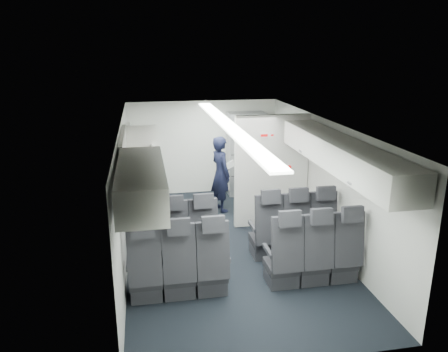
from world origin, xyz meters
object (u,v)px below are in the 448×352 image
object	(u,v)px
boarding_door	(130,173)
flight_attendant	(221,174)
seat_row_mid	(248,264)
galley_unit	(246,154)
carry_on_bag	(139,159)
seat_row_front	(235,237)

from	to	relation	value
boarding_door	flight_attendant	xyz separation A→B (m)	(1.82, 0.18, -0.16)
seat_row_mid	galley_unit	bearing A→B (deg)	77.12
boarding_door	carry_on_bag	world-z (taller)	carry_on_bag
seat_row_front	flight_attendant	size ratio (longest dim) A/B	2.10
seat_row_mid	galley_unit	distance (m)	4.30
seat_row_front	flight_attendant	bearing A→B (deg)	85.46
seat_row_front	seat_row_mid	distance (m)	0.90
galley_unit	carry_on_bag	size ratio (longest dim) A/B	4.61
seat_row_front	carry_on_bag	distance (m)	2.01
seat_row_front	seat_row_mid	world-z (taller)	same
seat_row_front	seat_row_mid	size ratio (longest dim) A/B	1.00
seat_row_front	boarding_door	world-z (taller)	boarding_door
seat_row_mid	boarding_door	distance (m)	3.45
seat_row_front	flight_attendant	world-z (taller)	flight_attendant
boarding_door	galley_unit	bearing A→B (deg)	24.28
seat_row_front	boarding_door	bearing A→B (deg)	128.16
flight_attendant	carry_on_bag	xyz separation A→B (m)	(-1.61, -2.43, 1.01)
flight_attendant	carry_on_bag	world-z (taller)	carry_on_bag
seat_row_mid	carry_on_bag	bearing A→B (deg)	152.83
galley_unit	boarding_door	world-z (taller)	galley_unit
flight_attendant	carry_on_bag	bearing A→B (deg)	128.30
seat_row_front	boarding_door	size ratio (longest dim) A/B	1.79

